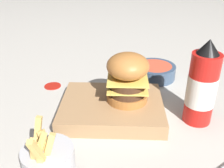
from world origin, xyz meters
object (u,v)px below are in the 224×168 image
Objects in this scene: fries_basket at (49,166)px; burger at (128,77)px; ketchup_bottle at (202,87)px; side_bowl at (154,71)px; serving_board at (112,108)px.

burger is at bearing -120.39° from fries_basket.
burger is 0.60× the size of ketchup_bottle.
fries_basket is 0.99× the size of side_bowl.
ketchup_bottle is (-0.21, 0.02, 0.08)m from serving_board.
ketchup_bottle is at bearing -146.23° from fries_basket.
burger is at bearing -9.61° from ketchup_bottle.
ketchup_bottle is at bearing 108.77° from side_bowl.
fries_basket is 0.51m from side_bowl.
side_bowl is at bearing -120.93° from serving_board.
burger is at bearing -164.50° from serving_board.
fries_basket is (0.14, 0.24, -0.06)m from burger.
burger reaches higher than fries_basket.
burger reaches higher than serving_board.
serving_board is 1.90× the size of side_bowl.
fries_basket is at bearing 59.61° from burger.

